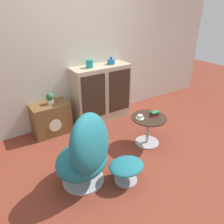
% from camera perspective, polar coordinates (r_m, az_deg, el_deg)
% --- Properties ---
extents(ground_plane, '(12.00, 12.00, 0.00)m').
position_cam_1_polar(ground_plane, '(3.24, 4.84, -12.21)').
color(ground_plane, brown).
extents(wall_back, '(6.40, 0.06, 2.60)m').
position_cam_1_polar(wall_back, '(3.93, -9.05, 15.68)').
color(wall_back, beige).
rests_on(wall_back, ground_plane).
extents(sideboard, '(1.09, 0.42, 1.03)m').
position_cam_1_polar(sideboard, '(4.09, -2.78, 4.95)').
color(sideboard, tan).
rests_on(sideboard, ground_plane).
extents(tv_console, '(0.61, 0.39, 0.54)m').
position_cam_1_polar(tv_console, '(3.84, -15.64, -1.66)').
color(tv_console, brown).
rests_on(tv_console, ground_plane).
extents(egg_chair, '(0.95, 0.93, 0.98)m').
position_cam_1_polar(egg_chair, '(2.62, -6.78, -10.48)').
color(egg_chair, '#B7B7BC').
rests_on(egg_chair, ground_plane).
extents(ottoman, '(0.45, 0.38, 0.28)m').
position_cam_1_polar(ottoman, '(2.78, 3.73, -14.25)').
color(ottoman, '#B7B7BC').
rests_on(ottoman, ground_plane).
extents(coffee_table, '(0.54, 0.54, 0.47)m').
position_cam_1_polar(coffee_table, '(3.45, 9.44, -3.89)').
color(coffee_table, '#B7B7BC').
rests_on(coffee_table, ground_plane).
extents(vase_leftmost, '(0.13, 0.13, 0.13)m').
position_cam_1_polar(vase_leftmost, '(3.81, -5.89, 12.44)').
color(vase_leftmost, teal).
rests_on(vase_leftmost, sideboard).
extents(vase_inner_left, '(0.14, 0.14, 0.13)m').
position_cam_1_polar(vase_inner_left, '(4.03, -0.25, 13.04)').
color(vase_inner_left, '#196699').
rests_on(vase_inner_left, sideboard).
extents(potted_plant, '(0.13, 0.13, 0.19)m').
position_cam_1_polar(potted_plant, '(3.70, -15.82, 3.56)').
color(potted_plant, silver).
rests_on(potted_plant, tv_console).
extents(teacup, '(0.13, 0.13, 0.05)m').
position_cam_1_polar(teacup, '(3.30, 7.34, -1.33)').
color(teacup, silver).
rests_on(teacup, coffee_table).
extents(book_stack, '(0.14, 0.10, 0.06)m').
position_cam_1_polar(book_stack, '(3.42, 11.04, -0.38)').
color(book_stack, red).
rests_on(book_stack, coffee_table).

